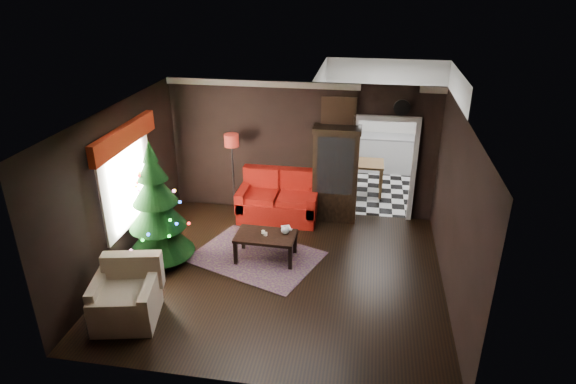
% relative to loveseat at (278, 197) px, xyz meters
% --- Properties ---
extents(floor, '(5.50, 5.50, 0.00)m').
position_rel_loveseat_xyz_m(floor, '(0.40, -2.05, -0.50)').
color(floor, black).
rests_on(floor, ground).
extents(ceiling, '(5.50, 5.50, 0.00)m').
position_rel_loveseat_xyz_m(ceiling, '(0.40, -2.05, 2.30)').
color(ceiling, white).
rests_on(ceiling, ground).
extents(wall_back, '(5.50, 0.00, 5.50)m').
position_rel_loveseat_xyz_m(wall_back, '(0.40, 0.45, 0.90)').
color(wall_back, black).
rests_on(wall_back, ground).
extents(wall_front, '(5.50, 0.00, 5.50)m').
position_rel_loveseat_xyz_m(wall_front, '(0.40, -4.55, 0.90)').
color(wall_front, black).
rests_on(wall_front, ground).
extents(wall_left, '(0.00, 5.50, 5.50)m').
position_rel_loveseat_xyz_m(wall_left, '(-2.35, -2.05, 0.90)').
color(wall_left, black).
rests_on(wall_left, ground).
extents(wall_right, '(0.00, 5.50, 5.50)m').
position_rel_loveseat_xyz_m(wall_right, '(3.15, -2.05, 0.90)').
color(wall_right, black).
rests_on(wall_right, ground).
extents(doorway, '(1.10, 0.10, 2.10)m').
position_rel_loveseat_xyz_m(doorway, '(2.10, 0.45, 0.55)').
color(doorway, silver).
rests_on(doorway, ground).
extents(left_window, '(0.05, 1.60, 1.40)m').
position_rel_loveseat_xyz_m(left_window, '(-2.31, -1.85, 0.95)').
color(left_window, white).
rests_on(left_window, wall_left).
extents(valance, '(0.12, 2.10, 0.35)m').
position_rel_loveseat_xyz_m(valance, '(-2.23, -1.85, 1.77)').
color(valance, maroon).
rests_on(valance, wall_left).
extents(kitchen_floor, '(3.00, 3.00, 0.00)m').
position_rel_loveseat_xyz_m(kitchen_floor, '(2.10, 1.95, -0.50)').
color(kitchen_floor, white).
rests_on(kitchen_floor, ground).
extents(kitchen_window, '(0.70, 0.06, 0.70)m').
position_rel_loveseat_xyz_m(kitchen_window, '(2.10, 3.40, 1.20)').
color(kitchen_window, white).
rests_on(kitchen_window, ground).
extents(rug, '(2.58, 2.23, 0.01)m').
position_rel_loveseat_xyz_m(rug, '(-0.11, -1.58, -0.49)').
color(rug, '#5A4A53').
rests_on(rug, ground).
extents(loveseat, '(1.70, 0.90, 1.00)m').
position_rel_loveseat_xyz_m(loveseat, '(0.00, 0.00, 0.00)').
color(loveseat, maroon).
rests_on(loveseat, ground).
extents(curio_cabinet, '(0.90, 0.45, 1.90)m').
position_rel_loveseat_xyz_m(curio_cabinet, '(1.15, 0.22, 0.45)').
color(curio_cabinet, black).
rests_on(curio_cabinet, ground).
extents(floor_lamp, '(0.37, 0.37, 1.89)m').
position_rel_loveseat_xyz_m(floor_lamp, '(-0.96, 0.07, 0.33)').
color(floor_lamp, black).
rests_on(floor_lamp, ground).
extents(christmas_tree, '(1.46, 1.46, 2.27)m').
position_rel_loveseat_xyz_m(christmas_tree, '(-1.78, -1.93, 0.55)').
color(christmas_tree, black).
rests_on(christmas_tree, ground).
extents(armchair, '(1.10, 1.10, 0.95)m').
position_rel_loveseat_xyz_m(armchair, '(-1.61, -3.61, -0.04)').
color(armchair, tan).
rests_on(armchair, ground).
extents(coffee_table, '(1.08, 0.66, 0.48)m').
position_rel_loveseat_xyz_m(coffee_table, '(0.07, -1.60, -0.25)').
color(coffee_table, black).
rests_on(coffee_table, rug).
extents(teapot, '(0.21, 0.21, 0.16)m').
position_rel_loveseat_xyz_m(teapot, '(0.41, -1.50, 0.07)').
color(teapot, silver).
rests_on(teapot, coffee_table).
extents(cup_a, '(0.08, 0.08, 0.05)m').
position_rel_loveseat_xyz_m(cup_a, '(0.02, -1.55, 0.02)').
color(cup_a, white).
rests_on(cup_a, coffee_table).
extents(cup_b, '(0.07, 0.07, 0.06)m').
position_rel_loveseat_xyz_m(cup_b, '(0.08, -1.62, 0.02)').
color(cup_b, silver).
rests_on(cup_b, coffee_table).
extents(book, '(0.15, 0.08, 0.22)m').
position_rel_loveseat_xyz_m(book, '(0.32, -1.34, 0.10)').
color(book, gray).
rests_on(book, coffee_table).
extents(wall_clock, '(0.32, 0.32, 0.06)m').
position_rel_loveseat_xyz_m(wall_clock, '(2.35, 0.40, 1.88)').
color(wall_clock, white).
rests_on(wall_clock, wall_back).
extents(painting, '(0.62, 0.05, 0.52)m').
position_rel_loveseat_xyz_m(painting, '(1.15, 0.41, 1.75)').
color(painting, '#B06C44').
rests_on(painting, wall_back).
extents(kitchen_counter, '(1.80, 0.60, 0.90)m').
position_rel_loveseat_xyz_m(kitchen_counter, '(2.10, 3.15, -0.05)').
color(kitchen_counter, white).
rests_on(kitchen_counter, ground).
extents(kitchen_table, '(0.70, 0.70, 0.75)m').
position_rel_loveseat_xyz_m(kitchen_table, '(1.80, 1.65, -0.12)').
color(kitchen_table, brown).
rests_on(kitchen_table, ground).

